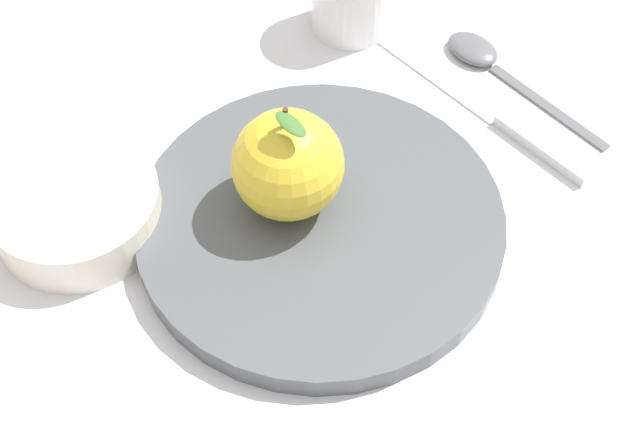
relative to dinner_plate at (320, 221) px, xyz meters
The scene contains 6 objects.
ground_plane 0.03m from the dinner_plate, 78.31° to the left, with size 2.40×2.40×0.00m, color silver.
dinner_plate is the anchor object (origin of this frame).
apple 0.05m from the dinner_plate, 140.08° to the right, with size 0.08×0.08×0.09m.
side_bowl 0.17m from the dinner_plate, 112.76° to the right, with size 0.12×0.12×0.04m.
knife 0.18m from the dinner_plate, 108.06° to the left, with size 0.22×0.10×0.01m.
spoon 0.22m from the dinner_plate, 119.63° to the left, with size 0.17×0.07×0.01m.
Camera 1 is at (0.34, -0.16, 0.50)m, focal length 48.80 mm.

